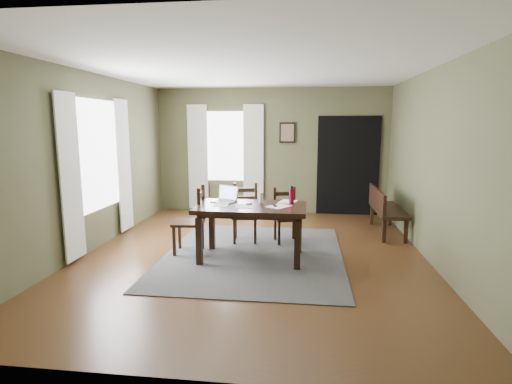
# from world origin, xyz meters

# --- Properties ---
(ground) EXTENTS (5.00, 6.00, 0.01)m
(ground) POSITION_xyz_m (0.00, 0.00, -0.01)
(ground) COLOR #492C16
(room_shell) EXTENTS (5.02, 6.02, 2.71)m
(room_shell) POSITION_xyz_m (0.00, 0.00, 1.80)
(room_shell) COLOR #505235
(room_shell) RESTS_ON ground
(rug) EXTENTS (2.60, 3.20, 0.01)m
(rug) POSITION_xyz_m (0.00, 0.00, 0.01)
(rug) COLOR #393939
(rug) RESTS_ON ground
(dining_table) EXTENTS (1.56, 0.95, 0.77)m
(dining_table) POSITION_xyz_m (-0.01, -0.17, 0.69)
(dining_table) COLOR black
(dining_table) RESTS_ON rug
(chair_end) EXTENTS (0.48, 0.48, 1.01)m
(chair_end) POSITION_xyz_m (-0.93, -0.02, 0.50)
(chair_end) COLOR black
(chair_end) RESTS_ON rug
(chair_back_left) EXTENTS (0.46, 0.46, 0.94)m
(chair_back_left) POSITION_xyz_m (-0.23, 0.71, 0.47)
(chair_back_left) COLOR black
(chair_back_left) RESTS_ON rug
(chair_back_right) EXTENTS (0.48, 0.48, 0.88)m
(chair_back_right) POSITION_xyz_m (0.44, 0.74, 0.44)
(chair_back_right) COLOR black
(chair_back_right) RESTS_ON rug
(bench) EXTENTS (0.45, 1.42, 0.80)m
(bench) POSITION_xyz_m (2.15, 1.49, 0.48)
(bench) COLOR black
(bench) RESTS_ON ground
(laptop) EXTENTS (0.42, 0.38, 0.23)m
(laptop) POSITION_xyz_m (-0.43, 0.09, 0.85)
(laptop) COLOR #B7B7BC
(laptop) RESTS_ON dining_table
(computer_mouse) EXTENTS (0.08, 0.10, 0.03)m
(computer_mouse) POSITION_xyz_m (-0.05, -0.14, 0.80)
(computer_mouse) COLOR #3F3F42
(computer_mouse) RESTS_ON dining_table
(tv_remote) EXTENTS (0.10, 0.17, 0.02)m
(tv_remote) POSITION_xyz_m (0.32, -0.17, 0.79)
(tv_remote) COLOR black
(tv_remote) RESTS_ON dining_table
(drinking_glass) EXTENTS (0.07, 0.07, 0.16)m
(drinking_glass) POSITION_xyz_m (0.11, 0.02, 0.86)
(drinking_glass) COLOR silver
(drinking_glass) RESTS_ON dining_table
(water_bottle) EXTENTS (0.09, 0.09, 0.26)m
(water_bottle) POSITION_xyz_m (0.55, 0.02, 0.90)
(water_bottle) COLOR maroon
(water_bottle) RESTS_ON dining_table
(paper_a) EXTENTS (0.23, 0.28, 0.00)m
(paper_a) POSITION_xyz_m (-0.45, -0.19, 0.79)
(paper_a) COLOR white
(paper_a) RESTS_ON dining_table
(paper_b) EXTENTS (0.39, 0.41, 0.00)m
(paper_b) POSITION_xyz_m (0.38, -0.19, 0.79)
(paper_b) COLOR white
(paper_b) RESTS_ON dining_table
(paper_d) EXTENTS (0.31, 0.35, 0.00)m
(paper_d) POSITION_xyz_m (0.49, 0.17, 0.79)
(paper_d) COLOR white
(paper_d) RESTS_ON dining_table
(paper_e) EXTENTS (0.30, 0.35, 0.00)m
(paper_e) POSITION_xyz_m (-0.11, -0.26, 0.79)
(paper_e) COLOR white
(paper_e) RESTS_ON dining_table
(window_left) EXTENTS (0.01, 1.30, 1.70)m
(window_left) POSITION_xyz_m (-2.47, 0.20, 1.45)
(window_left) COLOR white
(window_left) RESTS_ON ground
(window_back) EXTENTS (1.00, 0.01, 1.50)m
(window_back) POSITION_xyz_m (-1.00, 2.97, 1.45)
(window_back) COLOR white
(window_back) RESTS_ON ground
(curtain_left_near) EXTENTS (0.03, 0.48, 2.30)m
(curtain_left_near) POSITION_xyz_m (-2.44, -0.62, 1.20)
(curtain_left_near) COLOR silver
(curtain_left_near) RESTS_ON ground
(curtain_left_far) EXTENTS (0.03, 0.48, 2.30)m
(curtain_left_far) POSITION_xyz_m (-2.44, 1.02, 1.20)
(curtain_left_far) COLOR silver
(curtain_left_far) RESTS_ON ground
(curtain_back_left) EXTENTS (0.44, 0.03, 2.30)m
(curtain_back_left) POSITION_xyz_m (-1.62, 2.94, 1.20)
(curtain_back_left) COLOR silver
(curtain_back_left) RESTS_ON ground
(curtain_back_right) EXTENTS (0.44, 0.03, 2.30)m
(curtain_back_right) POSITION_xyz_m (-0.38, 2.94, 1.20)
(curtain_back_right) COLOR silver
(curtain_back_right) RESTS_ON ground
(framed_picture) EXTENTS (0.34, 0.03, 0.44)m
(framed_picture) POSITION_xyz_m (0.35, 2.97, 1.75)
(framed_picture) COLOR black
(framed_picture) RESTS_ON ground
(doorway_back) EXTENTS (1.30, 0.03, 2.10)m
(doorway_back) POSITION_xyz_m (1.65, 2.97, 1.05)
(doorway_back) COLOR black
(doorway_back) RESTS_ON ground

